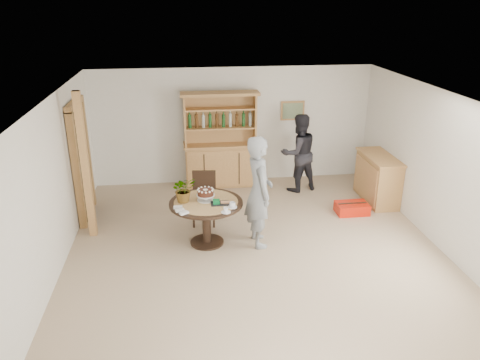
% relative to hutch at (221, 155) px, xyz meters
% --- Properties ---
extents(ground, '(7.00, 7.00, 0.00)m').
position_rel_hutch_xyz_m(ground, '(0.30, -3.24, -0.69)').
color(ground, tan).
rests_on(ground, ground).
extents(room_shell, '(6.04, 7.04, 2.52)m').
position_rel_hutch_xyz_m(room_shell, '(0.30, -3.23, 1.05)').
color(room_shell, white).
rests_on(room_shell, ground).
extents(doorway, '(0.13, 1.10, 2.18)m').
position_rel_hutch_xyz_m(doorway, '(-2.63, -1.24, 0.42)').
color(doorway, black).
rests_on(doorway, ground).
extents(pine_post, '(0.12, 0.12, 2.50)m').
position_rel_hutch_xyz_m(pine_post, '(-2.40, -2.04, 0.56)').
color(pine_post, tan).
rests_on(pine_post, ground).
extents(hutch, '(1.62, 0.54, 2.04)m').
position_rel_hutch_xyz_m(hutch, '(0.00, 0.00, 0.00)').
color(hutch, '#B6804D').
rests_on(hutch, ground).
extents(sideboard, '(0.54, 1.26, 0.94)m').
position_rel_hutch_xyz_m(sideboard, '(3.04, -1.24, -0.22)').
color(sideboard, '#B6804D').
rests_on(sideboard, ground).
extents(dining_table, '(1.20, 1.20, 0.76)m').
position_rel_hutch_xyz_m(dining_table, '(-0.47, -2.59, -0.08)').
color(dining_table, black).
rests_on(dining_table, ground).
extents(dining_chair, '(0.47, 0.47, 0.95)m').
position_rel_hutch_xyz_m(dining_chair, '(-0.46, -1.76, -0.15)').
color(dining_chair, black).
rests_on(dining_chair, ground).
extents(birthday_cake, '(0.30, 0.30, 0.20)m').
position_rel_hutch_xyz_m(birthday_cake, '(-0.47, -2.54, 0.19)').
color(birthday_cake, white).
rests_on(birthday_cake, dining_table).
extents(flower_vase, '(0.47, 0.44, 0.42)m').
position_rel_hutch_xyz_m(flower_vase, '(-0.82, -2.54, 0.28)').
color(flower_vase, '#3F7233').
rests_on(flower_vase, dining_table).
extents(gift_tray, '(0.30, 0.20, 0.08)m').
position_rel_hutch_xyz_m(gift_tray, '(-0.25, -2.71, 0.10)').
color(gift_tray, black).
rests_on(gift_tray, dining_table).
extents(coffee_cup_a, '(0.15, 0.15, 0.09)m').
position_rel_hutch_xyz_m(coffee_cup_a, '(-0.07, -2.87, 0.11)').
color(coffee_cup_a, white).
rests_on(coffee_cup_a, dining_table).
extents(coffee_cup_b, '(0.15, 0.15, 0.08)m').
position_rel_hutch_xyz_m(coffee_cup_b, '(-0.19, -3.04, 0.11)').
color(coffee_cup_b, white).
rests_on(coffee_cup_b, dining_table).
extents(napkins, '(0.24, 0.33, 0.03)m').
position_rel_hutch_xyz_m(napkins, '(-0.88, -2.90, 0.09)').
color(napkins, white).
rests_on(napkins, dining_table).
extents(teen_boy, '(0.50, 0.71, 1.85)m').
position_rel_hutch_xyz_m(teen_boy, '(0.38, -2.69, 0.24)').
color(teen_boy, gray).
rests_on(teen_boy, ground).
extents(adult_person, '(0.94, 0.82, 1.65)m').
position_rel_hutch_xyz_m(adult_person, '(1.59, -0.50, 0.13)').
color(adult_person, black).
rests_on(adult_person, ground).
extents(red_suitcase, '(0.60, 0.40, 0.21)m').
position_rel_hutch_xyz_m(red_suitcase, '(2.34, -1.78, -0.59)').
color(red_suitcase, red).
rests_on(red_suitcase, ground).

